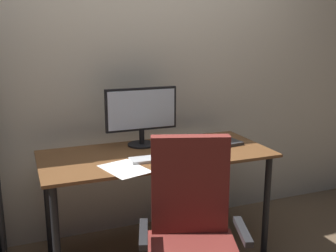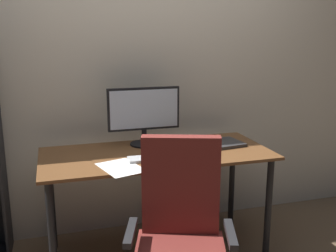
# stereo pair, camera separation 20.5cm
# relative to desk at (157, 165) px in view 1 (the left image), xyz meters

# --- Properties ---
(back_wall) EXTENTS (6.40, 0.10, 2.60)m
(back_wall) POSITION_rel_desk_xyz_m (0.00, 0.51, 0.65)
(back_wall) COLOR beige
(back_wall) RESTS_ON ground
(desk) EXTENTS (1.51, 0.68, 0.74)m
(desk) POSITION_rel_desk_xyz_m (0.00, 0.00, 0.00)
(desk) COLOR brown
(desk) RESTS_ON ground
(monitor) EXTENTS (0.51, 0.20, 0.41)m
(monitor) POSITION_rel_desk_xyz_m (-0.04, 0.20, 0.32)
(monitor) COLOR black
(monitor) RESTS_ON desk
(keyboard) EXTENTS (0.29, 0.12, 0.02)m
(keyboard) POSITION_rel_desk_xyz_m (-0.07, -0.15, 0.10)
(keyboard) COLOR #B7BABC
(keyboard) RESTS_ON desk
(mouse) EXTENTS (0.06, 0.10, 0.03)m
(mouse) POSITION_rel_desk_xyz_m (0.12, -0.15, 0.10)
(mouse) COLOR black
(mouse) RESTS_ON desk
(coffee_mug) EXTENTS (0.09, 0.07, 0.09)m
(coffee_mug) POSITION_rel_desk_xyz_m (0.04, 0.02, 0.13)
(coffee_mug) COLOR #387F51
(coffee_mug) RESTS_ON desk
(laptop) EXTENTS (0.35, 0.27, 0.02)m
(laptop) POSITION_rel_desk_xyz_m (0.46, 0.03, 0.10)
(laptop) COLOR #2D2D30
(laptop) RESTS_ON desk
(paper_sheet) EXTENTS (0.28, 0.34, 0.00)m
(paper_sheet) POSITION_rel_desk_xyz_m (-0.28, -0.24, 0.09)
(paper_sheet) COLOR white
(paper_sheet) RESTS_ON desk
(office_chair) EXTENTS (0.58, 0.57, 1.01)m
(office_chair) POSITION_rel_desk_xyz_m (-0.08, -0.75, -0.19)
(office_chair) COLOR #232326
(office_chair) RESTS_ON ground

